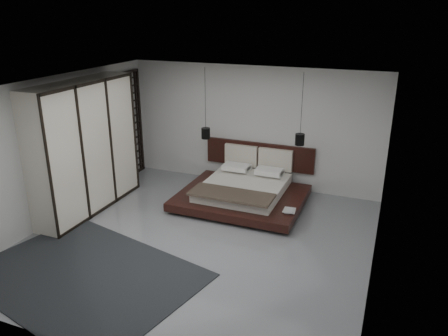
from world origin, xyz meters
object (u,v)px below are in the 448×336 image
at_px(bed, 244,190).
at_px(wardrobe, 85,147).
at_px(pendant_right, 300,139).
at_px(lattice_screen, 131,125).
at_px(rug, 85,275).
at_px(pendant_left, 206,133).

relative_size(bed, wardrobe, 0.96).
relative_size(bed, pendant_right, 1.74).
bearing_deg(pendant_right, lattice_screen, 178.08).
xyz_separation_m(wardrobe, rug, (1.50, -2.10, -1.33)).
xyz_separation_m(bed, pendant_left, (-1.07, 0.39, 1.06)).
bearing_deg(lattice_screen, pendant_left, -3.90).
bearing_deg(pendant_right, pendant_left, 180.00).
bearing_deg(pendant_left, wardrobe, -133.78).
xyz_separation_m(bed, rug, (-1.40, -3.62, -0.27)).
xyz_separation_m(lattice_screen, pendant_left, (2.08, -0.14, 0.04)).
distance_m(lattice_screen, bed, 3.35).
distance_m(lattice_screen, pendant_right, 4.22).
xyz_separation_m(lattice_screen, rug, (1.75, -4.15, -1.29)).
distance_m(bed, wardrobe, 3.44).
relative_size(wardrobe, rug, 0.78).
bearing_deg(rug, pendant_left, 85.33).
bearing_deg(bed, rug, -111.14).
bearing_deg(lattice_screen, wardrobe, -82.99).
bearing_deg(bed, lattice_screen, 170.36).
height_order(bed, wardrobe, wardrobe).
bearing_deg(pendant_left, pendant_right, 0.00).
bearing_deg(pendant_left, bed, -20.17).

